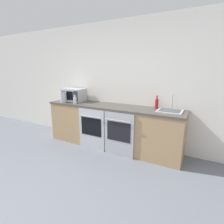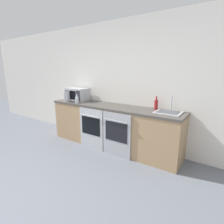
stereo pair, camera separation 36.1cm
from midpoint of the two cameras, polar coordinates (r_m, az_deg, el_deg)
ground_plane at (r=2.60m, az=-26.21°, el=-26.61°), size 16.00×16.00×0.00m
wall_back at (r=3.81m, az=5.50°, el=8.81°), size 10.00×0.06×2.60m
counter_back at (r=3.70m, az=2.73°, el=-4.74°), size 2.91×0.62×0.90m
oven_left at (r=3.63m, az=-3.96°, el=-5.46°), size 0.60×0.06×0.85m
oven_right at (r=3.30m, az=4.64°, el=-7.47°), size 0.60×0.06×0.85m
microwave at (r=4.27m, az=-8.86°, el=5.76°), size 0.52×0.34×0.29m
bottle_red at (r=3.37m, az=17.21°, el=2.36°), size 0.07×0.07×0.24m
bottle_clear at (r=3.90m, az=-8.80°, el=4.02°), size 0.07×0.07×0.19m
kettle at (r=4.13m, az=-12.23°, el=5.05°), size 0.14×0.14×0.25m
sink at (r=3.20m, az=21.06°, el=0.01°), size 0.44×0.38×0.28m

